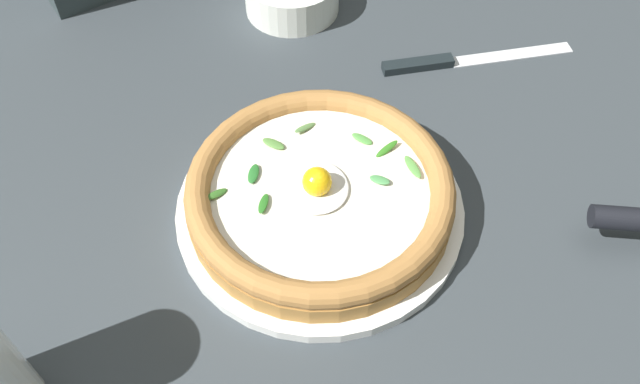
{
  "coord_description": "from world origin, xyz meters",
  "views": [
    {
      "loc": [
        -0.34,
        0.16,
        0.53
      ],
      "look_at": [
        -0.01,
        -0.03,
        0.03
      ],
      "focal_mm": 37.51,
      "sensor_mm": 36.0,
      "label": 1
    }
  ],
  "objects": [
    {
      "name": "pizza_plate",
      "position": [
        -0.01,
        -0.03,
        0.01
      ],
      "size": [
        0.28,
        0.28,
        0.01
      ],
      "primitive_type": "cylinder",
      "color": "white",
      "rests_on": "ground"
    },
    {
      "name": "pizza",
      "position": [
        -0.01,
        -0.03,
        0.03
      ],
      "size": [
        0.25,
        0.25,
        0.05
      ],
      "color": "#AD7838",
      "rests_on": "pizza_plate"
    },
    {
      "name": "table_knife",
      "position": [
        0.1,
        -0.27,
        0.0
      ],
      "size": [
        0.09,
        0.23,
        0.01
      ],
      "color": "silver",
      "rests_on": "ground"
    },
    {
      "name": "ground_plane",
      "position": [
        0.0,
        0.0,
        -0.01
      ],
      "size": [
        2.4,
        2.4,
        0.03
      ],
      "primitive_type": "cube",
      "color": "#353B40",
      "rests_on": "ground"
    }
  ]
}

